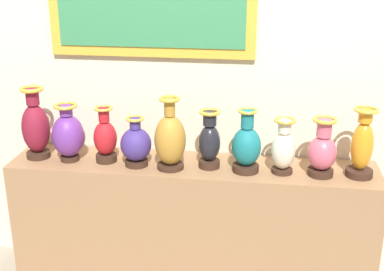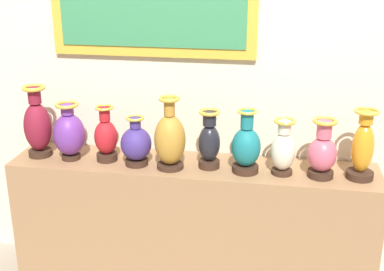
# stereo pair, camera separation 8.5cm
# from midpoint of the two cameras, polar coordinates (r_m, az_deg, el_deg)

# --- Properties ---
(display_shelf) EXTENTS (2.18, 0.41, 0.82)m
(display_shelf) POSITION_cam_midpoint_polar(r_m,az_deg,el_deg) (3.26, -0.76, -9.86)
(display_shelf) COLOR #99704C
(display_shelf) RESTS_ON ground_plane
(back_wall) EXTENTS (4.94, 0.14, 2.98)m
(back_wall) POSITION_cam_midpoint_polar(r_m,az_deg,el_deg) (3.14, -0.17, 10.11)
(back_wall) COLOR beige
(back_wall) RESTS_ON ground_plane
(vase_burgundy) EXTENTS (0.16, 0.16, 0.44)m
(vase_burgundy) POSITION_cam_midpoint_polar(r_m,az_deg,el_deg) (3.26, -17.57, 0.91)
(vase_burgundy) COLOR #382319
(vase_burgundy) RESTS_ON display_shelf
(vase_violet) EXTENTS (0.19, 0.19, 0.35)m
(vase_violet) POSITION_cam_midpoint_polar(r_m,az_deg,el_deg) (3.17, -14.25, 0.09)
(vase_violet) COLOR #382319
(vase_violet) RESTS_ON display_shelf
(vase_crimson) EXTENTS (0.14, 0.14, 0.34)m
(vase_crimson) POSITION_cam_midpoint_polar(r_m,az_deg,el_deg) (3.12, -10.31, -0.30)
(vase_crimson) COLOR #382319
(vase_crimson) RESTS_ON display_shelf
(vase_indigo) EXTENTS (0.18, 0.18, 0.30)m
(vase_indigo) POSITION_cam_midpoint_polar(r_m,az_deg,el_deg) (3.04, -6.99, -0.99)
(vase_indigo) COLOR #382319
(vase_indigo) RESTS_ON display_shelf
(vase_ochre) EXTENTS (0.18, 0.18, 0.43)m
(vase_ochre) POSITION_cam_midpoint_polar(r_m,az_deg,el_deg) (2.96, -3.25, -0.43)
(vase_ochre) COLOR #382319
(vase_ochre) RESTS_ON display_shelf
(vase_onyx) EXTENTS (0.13, 0.13, 0.35)m
(vase_onyx) POSITION_cam_midpoint_polar(r_m,az_deg,el_deg) (2.98, 1.12, -0.66)
(vase_onyx) COLOR #382319
(vase_onyx) RESTS_ON display_shelf
(vase_teal) EXTENTS (0.16, 0.16, 0.37)m
(vase_teal) POSITION_cam_midpoint_polar(r_m,az_deg,el_deg) (2.94, 5.20, -1.19)
(vase_teal) COLOR #382319
(vase_teal) RESTS_ON display_shelf
(vase_ivory) EXTENTS (0.14, 0.14, 0.32)m
(vase_ivory) POSITION_cam_midpoint_polar(r_m,az_deg,el_deg) (2.95, 9.22, -1.45)
(vase_ivory) COLOR #382319
(vase_ivory) RESTS_ON display_shelf
(vase_rose) EXTENTS (0.16, 0.16, 0.34)m
(vase_rose) POSITION_cam_midpoint_polar(r_m,az_deg,el_deg) (2.95, 13.36, -1.66)
(vase_rose) COLOR #382319
(vase_rose) RESTS_ON display_shelf
(vase_amber) EXTENTS (0.15, 0.15, 0.40)m
(vase_amber) POSITION_cam_midpoint_polar(r_m,az_deg,el_deg) (2.99, 17.45, -1.16)
(vase_amber) COLOR #382319
(vase_amber) RESTS_ON display_shelf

